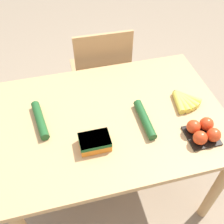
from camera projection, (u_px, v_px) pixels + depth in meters
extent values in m
plane|color=gray|center=(112.00, 183.00, 1.92)|extent=(12.00, 12.00, 0.00)
cube|color=tan|center=(112.00, 118.00, 1.39)|extent=(1.19, 0.84, 0.03)
cylinder|color=tan|center=(217.00, 188.00, 1.51)|extent=(0.06, 0.06, 0.71)
cylinder|color=tan|center=(24.00, 130.00, 1.81)|extent=(0.06, 0.06, 0.71)
cylinder|color=tan|center=(169.00, 102.00, 1.98)|extent=(0.06, 0.06, 0.71)
cube|color=tan|center=(100.00, 72.00, 2.06)|extent=(0.43, 0.41, 0.03)
cube|color=tan|center=(104.00, 62.00, 1.76)|extent=(0.39, 0.03, 0.43)
cylinder|color=tan|center=(116.00, 78.00, 2.37)|extent=(0.04, 0.04, 0.45)
cylinder|color=tan|center=(77.00, 84.00, 2.32)|extent=(0.04, 0.04, 0.45)
cylinder|color=tan|center=(126.00, 104.00, 2.15)|extent=(0.04, 0.04, 0.45)
cylinder|color=tan|center=(83.00, 112.00, 2.09)|extent=(0.04, 0.04, 0.45)
sphere|color=brown|center=(175.00, 93.00, 1.47)|extent=(0.03, 0.03, 0.03)
cylinder|color=#DBCC47|center=(179.00, 102.00, 1.42)|extent=(0.06, 0.15, 0.04)
cylinder|color=#DBCC47|center=(182.00, 102.00, 1.42)|extent=(0.05, 0.15, 0.04)
cylinder|color=#DBCC47|center=(184.00, 101.00, 1.43)|extent=(0.08, 0.15, 0.04)
cylinder|color=#DBCC47|center=(186.00, 99.00, 1.43)|extent=(0.11, 0.14, 0.04)
cylinder|color=#DBCC47|center=(188.00, 97.00, 1.44)|extent=(0.13, 0.13, 0.04)
cube|color=black|center=(201.00, 136.00, 1.28)|extent=(0.15, 0.15, 0.01)
sphere|color=red|center=(200.00, 138.00, 1.22)|extent=(0.07, 0.07, 0.07)
sphere|color=red|center=(214.00, 135.00, 1.23)|extent=(0.07, 0.07, 0.07)
sphere|color=red|center=(193.00, 127.00, 1.27)|extent=(0.07, 0.07, 0.07)
sphere|color=red|center=(207.00, 124.00, 1.28)|extent=(0.07, 0.07, 0.07)
cube|color=orange|center=(95.00, 142.00, 1.22)|extent=(0.14, 0.10, 0.06)
cube|color=#145123|center=(95.00, 140.00, 1.21)|extent=(0.14, 0.10, 0.02)
cylinder|color=#1E5123|center=(145.00, 119.00, 1.33)|extent=(0.04, 0.24, 0.04)
cylinder|color=#1E5123|center=(40.00, 120.00, 1.33)|extent=(0.08, 0.25, 0.04)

